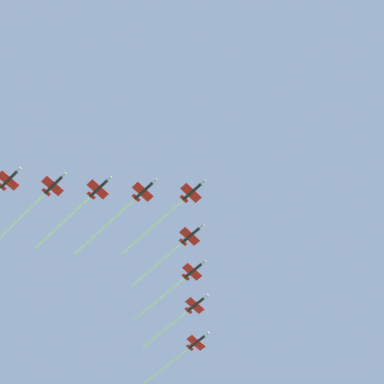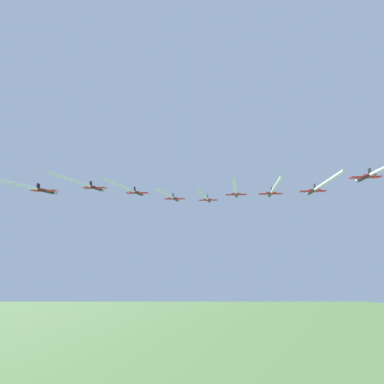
% 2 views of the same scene
% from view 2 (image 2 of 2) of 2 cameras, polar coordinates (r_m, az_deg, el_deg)
% --- Properties ---
extents(jet_lead, '(43.63, 13.77, 2.42)m').
position_cam_2_polar(jet_lead, '(138.16, 2.36, -0.93)').
color(jet_lead, black).
extents(jet_port_inner, '(38.22, 12.43, 2.42)m').
position_cam_2_polar(jet_port_inner, '(129.78, -3.61, -0.77)').
color(jet_port_inner, black).
extents(jet_starboard_inner, '(43.92, 13.84, 2.42)m').
position_cam_2_polar(jet_starboard_inner, '(124.76, 7.43, 0.15)').
color(jet_starboard_inner, black).
extents(jet_port_outer, '(38.96, 12.61, 2.42)m').
position_cam_2_polar(jet_port_outer, '(122.72, -10.39, 0.33)').
color(jet_port_outer, black).
extents(jet_starboard_outer, '(41.88, 13.33, 2.42)m').
position_cam_2_polar(jet_starboard_outer, '(115.30, 13.56, 0.30)').
color(jet_starboard_outer, black).
extents(jet_center_rear, '(36.55, 12.02, 2.42)m').
position_cam_2_polar(jet_center_rear, '(118.82, -17.57, 1.18)').
color(jet_center_rear, black).
extents(jet_port_trail, '(40.90, 13.09, 2.42)m').
position_cam_2_polar(jet_port_trail, '(107.18, 20.70, 0.78)').
color(jet_port_trail, black).
extents(jet_starboard_trail, '(42.45, 13.47, 2.42)m').
position_cam_2_polar(jet_starboard_trail, '(113.12, -26.36, 0.88)').
color(jet_starboard_trail, black).
extents(jet_tail_end, '(41.27, 13.18, 2.42)m').
position_cam_2_polar(jet_tail_end, '(100.26, 29.00, 3.13)').
color(jet_tail_end, black).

